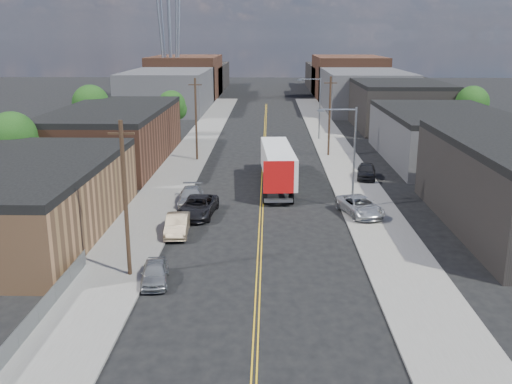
{
  "coord_description": "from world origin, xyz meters",
  "views": [
    {
      "loc": [
        0.6,
        -23.45,
        14.82
      ],
      "look_at": [
        -0.41,
        21.39,
        2.5
      ],
      "focal_mm": 40.0,
      "sensor_mm": 36.0,
      "label": 1
    }
  ],
  "objects_px": {
    "car_left_d": "(191,197)",
    "car_left_b": "(177,225)",
    "semi_truck": "(277,162)",
    "car_ahead_truck": "(275,146)",
    "car_left_a": "(155,273)",
    "car_right_lot_c": "(366,171)",
    "car_right_lot_a": "(360,206)",
    "car_left_c": "(198,207)"
  },
  "relations": [
    {
      "from": "semi_truck",
      "to": "car_right_lot_c",
      "type": "relative_size",
      "value": 3.4
    },
    {
      "from": "car_left_a",
      "to": "car_left_c",
      "type": "xyz_separation_m",
      "value": [
        1.02,
        13.67,
        0.14
      ]
    },
    {
      "from": "semi_truck",
      "to": "car_ahead_truck",
      "type": "height_order",
      "value": "semi_truck"
    },
    {
      "from": "semi_truck",
      "to": "car_left_c",
      "type": "distance_m",
      "value": 12.85
    },
    {
      "from": "car_left_d",
      "to": "car_left_b",
      "type": "bearing_deg",
      "value": -94.21
    },
    {
      "from": "car_ahead_truck",
      "to": "car_left_c",
      "type": "bearing_deg",
      "value": -98.74
    },
    {
      "from": "car_left_b",
      "to": "car_right_lot_c",
      "type": "bearing_deg",
      "value": 42.07
    },
    {
      "from": "car_left_a",
      "to": "car_right_lot_a",
      "type": "relative_size",
      "value": 0.72
    },
    {
      "from": "car_right_lot_c",
      "to": "car_ahead_truck",
      "type": "distance_m",
      "value": 17.89
    },
    {
      "from": "semi_truck",
      "to": "car_left_c",
      "type": "bearing_deg",
      "value": -126.31
    },
    {
      "from": "car_left_d",
      "to": "car_right_lot_c",
      "type": "bearing_deg",
      "value": 25.08
    },
    {
      "from": "car_left_d",
      "to": "car_ahead_truck",
      "type": "height_order",
      "value": "car_left_d"
    },
    {
      "from": "car_right_lot_c",
      "to": "car_left_b",
      "type": "bearing_deg",
      "value": -125.08
    },
    {
      "from": "car_left_d",
      "to": "car_right_lot_c",
      "type": "height_order",
      "value": "car_right_lot_c"
    },
    {
      "from": "car_right_lot_a",
      "to": "car_right_lot_c",
      "type": "bearing_deg",
      "value": 61.92
    },
    {
      "from": "car_left_c",
      "to": "car_right_lot_c",
      "type": "distance_m",
      "value": 20.94
    },
    {
      "from": "semi_truck",
      "to": "car_left_b",
      "type": "xyz_separation_m",
      "value": [
        -7.9,
        -15.45,
        -1.6
      ]
    },
    {
      "from": "car_left_c",
      "to": "car_left_b",
      "type": "bearing_deg",
      "value": -96.91
    },
    {
      "from": "car_right_lot_a",
      "to": "car_left_c",
      "type": "bearing_deg",
      "value": 164.29
    },
    {
      "from": "car_left_c",
      "to": "car_left_d",
      "type": "bearing_deg",
      "value": 112.67
    },
    {
      "from": "car_right_lot_a",
      "to": "car_ahead_truck",
      "type": "relative_size",
      "value": 1.13
    },
    {
      "from": "car_right_lot_c",
      "to": "car_left_d",
      "type": "bearing_deg",
      "value": -141.38
    },
    {
      "from": "car_left_a",
      "to": "car_left_c",
      "type": "relative_size",
      "value": 0.67
    },
    {
      "from": "semi_truck",
      "to": "car_right_lot_a",
      "type": "height_order",
      "value": "semi_truck"
    },
    {
      "from": "semi_truck",
      "to": "car_right_lot_a",
      "type": "relative_size",
      "value": 2.89
    },
    {
      "from": "car_ahead_truck",
      "to": "car_right_lot_a",
      "type": "bearing_deg",
      "value": -71.31
    },
    {
      "from": "semi_truck",
      "to": "car_left_a",
      "type": "relative_size",
      "value": 4.02
    },
    {
      "from": "car_left_c",
      "to": "car_right_lot_c",
      "type": "xyz_separation_m",
      "value": [
        16.38,
        13.05,
        0.13
      ]
    },
    {
      "from": "car_ahead_truck",
      "to": "car_left_a",
      "type": "bearing_deg",
      "value": -95.73
    },
    {
      "from": "car_left_c",
      "to": "car_right_lot_c",
      "type": "height_order",
      "value": "car_right_lot_c"
    },
    {
      "from": "semi_truck",
      "to": "car_left_b",
      "type": "bearing_deg",
      "value": -120.77
    },
    {
      "from": "car_left_c",
      "to": "car_left_d",
      "type": "relative_size",
      "value": 1.13
    },
    {
      "from": "semi_truck",
      "to": "car_right_lot_a",
      "type": "distance_m",
      "value": 12.68
    },
    {
      "from": "car_left_a",
      "to": "car_ahead_truck",
      "type": "height_order",
      "value": "car_ahead_truck"
    },
    {
      "from": "semi_truck",
      "to": "car_left_d",
      "type": "height_order",
      "value": "semi_truck"
    },
    {
      "from": "car_left_b",
      "to": "car_right_lot_a",
      "type": "distance_m",
      "value": 15.54
    },
    {
      "from": "car_left_a",
      "to": "car_right_lot_c",
      "type": "distance_m",
      "value": 31.89
    },
    {
      "from": "car_left_c",
      "to": "car_left_d",
      "type": "distance_m",
      "value": 3.45
    },
    {
      "from": "car_right_lot_a",
      "to": "car_right_lot_c",
      "type": "xyz_separation_m",
      "value": [
        2.65,
        12.87,
        0.03
      ]
    },
    {
      "from": "car_left_b",
      "to": "car_ahead_truck",
      "type": "relative_size",
      "value": 0.95
    },
    {
      "from": "car_right_lot_a",
      "to": "car_ahead_truck",
      "type": "bearing_deg",
      "value": 87.28
    },
    {
      "from": "car_left_a",
      "to": "car_left_d",
      "type": "bearing_deg",
      "value": 82.55
    }
  ]
}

